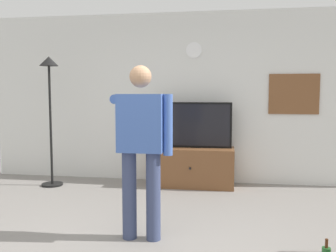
% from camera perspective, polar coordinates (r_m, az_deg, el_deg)
% --- Properties ---
extents(back_wall, '(6.40, 0.10, 2.70)m').
position_cam_1_polar(back_wall, '(5.88, 2.06, 4.44)').
color(back_wall, silver).
rests_on(back_wall, ground_plane).
extents(tv_stand, '(1.28, 0.54, 0.59)m').
position_cam_1_polar(tv_stand, '(5.62, 3.74, -6.42)').
color(tv_stand, brown).
rests_on(tv_stand, ground_plane).
extents(television, '(1.20, 0.07, 0.70)m').
position_cam_1_polar(television, '(5.58, 3.82, 0.17)').
color(television, black).
rests_on(television, tv_stand).
extents(wall_clock, '(0.25, 0.03, 0.25)m').
position_cam_1_polar(wall_clock, '(5.84, 4.11, 11.80)').
color(wall_clock, white).
extents(framed_picture, '(0.74, 0.04, 0.61)m').
position_cam_1_polar(framed_picture, '(5.87, 19.16, 4.76)').
color(framed_picture, brown).
extents(floor_lamp, '(0.32, 0.32, 1.98)m').
position_cam_1_polar(floor_lamp, '(5.81, -18.09, 4.80)').
color(floor_lamp, black).
rests_on(floor_lamp, ground_plane).
extents(person_standing_nearer_lamp, '(0.61, 0.78, 1.69)m').
position_cam_1_polar(person_standing_nearer_lamp, '(3.50, -4.23, -2.44)').
color(person_standing_nearer_lamp, '#384266').
rests_on(person_standing_nearer_lamp, ground_plane).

